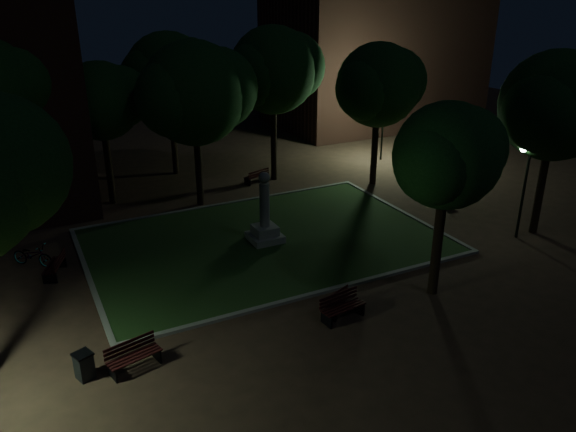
% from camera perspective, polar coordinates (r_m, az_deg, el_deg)
% --- Properties ---
extents(ground, '(80.00, 80.00, 0.00)m').
position_cam_1_polar(ground, '(23.55, -0.29, -4.47)').
color(ground, '#442E21').
extents(lawn, '(15.00, 10.00, 0.08)m').
position_cam_1_polar(lawn, '(25.16, -2.33, -2.55)').
color(lawn, '#24411A').
rests_on(lawn, ground).
extents(lawn_kerb, '(15.40, 10.40, 0.12)m').
position_cam_1_polar(lawn_kerb, '(25.16, -2.33, -2.51)').
color(lawn_kerb, slate).
rests_on(lawn_kerb, ground).
extents(monument, '(1.40, 1.40, 3.20)m').
position_cam_1_polar(monument, '(24.79, -2.36, -0.63)').
color(monument, gray).
rests_on(monument, lawn).
extents(building_far, '(16.00, 10.00, 12.00)m').
position_cam_1_polar(building_far, '(47.72, 8.71, 16.54)').
color(building_far, '#532C21').
rests_on(building_far, ground).
extents(tree_north_wl, '(4.78, 3.91, 7.32)m').
position_cam_1_polar(tree_north_wl, '(29.71, -18.33, 11.02)').
color(tree_north_wl, black).
rests_on(tree_north_wl, ground).
extents(tree_north_er, '(5.94, 4.85, 8.75)m').
position_cam_1_polar(tree_north_er, '(31.97, -1.33, 14.60)').
color(tree_north_er, black).
rests_on(tree_north_er, ground).
extents(tree_ne, '(5.63, 4.59, 7.94)m').
position_cam_1_polar(tree_ne, '(31.72, 9.34, 13.01)').
color(tree_ne, black).
rests_on(tree_ne, ground).
extents(tree_east, '(5.81, 4.74, 8.27)m').
position_cam_1_polar(tree_east, '(26.97, 25.69, 10.08)').
color(tree_east, black).
rests_on(tree_east, ground).
extents(tree_se, '(4.55, 3.71, 7.16)m').
position_cam_1_polar(tree_se, '(19.88, 16.07, 5.89)').
color(tree_se, black).
rests_on(tree_se, ground).
extents(tree_far_north, '(6.08, 4.96, 8.34)m').
position_cam_1_polar(tree_far_north, '(33.83, -11.83, 13.79)').
color(tree_far_north, black).
rests_on(tree_far_north, ground).
extents(tree_extra, '(6.28, 5.13, 8.35)m').
position_cam_1_polar(tree_extra, '(28.34, -9.30, 12.21)').
color(tree_extra, black).
rests_on(tree_extra, ground).
extents(lamppost_se, '(1.18, 0.28, 4.35)m').
position_cam_1_polar(lamppost_se, '(26.63, 23.08, 4.01)').
color(lamppost_se, black).
rests_on(lamppost_se, ground).
extents(lamppost_ne, '(1.18, 0.28, 3.93)m').
position_cam_1_polar(lamppost_ne, '(37.06, 9.66, 9.84)').
color(lamppost_ne, black).
rests_on(lamppost_ne, ground).
extents(bench_near_left, '(1.45, 0.96, 0.75)m').
position_cam_1_polar(bench_near_left, '(19.91, 5.30, -8.82)').
color(bench_near_left, black).
rests_on(bench_near_left, ground).
extents(bench_near_right, '(1.70, 0.79, 0.90)m').
position_cam_1_polar(bench_near_right, '(19.56, 5.50, -9.20)').
color(bench_near_right, black).
rests_on(bench_near_right, ground).
extents(bench_west_near, '(1.70, 0.92, 0.88)m').
position_cam_1_polar(bench_west_near, '(17.80, -15.43, -13.58)').
color(bench_west_near, black).
rests_on(bench_west_near, ground).
extents(bench_left_side, '(1.06, 1.64, 0.85)m').
position_cam_1_polar(bench_left_side, '(24.00, -22.53, -4.72)').
color(bench_left_side, black).
rests_on(bench_left_side, ground).
extents(bench_right_side, '(0.82, 1.48, 0.77)m').
position_cam_1_polar(bench_right_side, '(30.69, 15.10, 2.01)').
color(bench_right_side, black).
rests_on(bench_right_side, ground).
extents(bench_far_side, '(1.58, 0.94, 0.82)m').
position_cam_1_polar(bench_far_side, '(32.63, -3.20, 4.02)').
color(bench_far_side, black).
rests_on(bench_far_side, ground).
extents(trash_bin, '(0.64, 0.64, 0.85)m').
position_cam_1_polar(trash_bin, '(17.83, -20.01, -14.08)').
color(trash_bin, black).
rests_on(trash_bin, ground).
extents(bicycle, '(1.77, 1.66, 0.95)m').
position_cam_1_polar(bicycle, '(25.14, -24.54, -3.63)').
color(bicycle, black).
rests_on(bicycle, ground).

